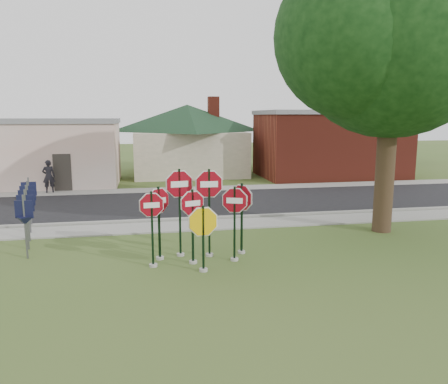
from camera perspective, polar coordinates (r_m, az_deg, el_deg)
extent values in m
plane|color=#3C5821|center=(12.21, -3.35, -10.95)|extent=(120.00, 120.00, 0.00)
cube|color=gray|center=(17.43, -5.65, -4.48)|extent=(60.00, 1.60, 0.06)
cube|color=black|center=(21.81, -6.68, -1.61)|extent=(60.00, 7.00, 0.04)
cube|color=gray|center=(26.03, -7.34, 0.27)|extent=(60.00, 1.60, 0.06)
cube|color=gray|center=(18.39, -5.92, -3.60)|extent=(60.00, 0.20, 0.14)
cylinder|color=#9C9991|center=(13.24, -4.05, -9.09)|extent=(0.24, 0.24, 0.08)
cube|color=black|center=(12.93, -4.11, -4.56)|extent=(0.07, 0.07, 2.24)
cylinder|color=white|center=(12.77, -4.15, -1.48)|extent=(0.98, 0.31, 1.02)
cylinder|color=maroon|center=(12.77, -4.15, -1.48)|extent=(0.91, 0.29, 0.95)
cube|color=white|center=(12.77, -4.15, -1.48)|extent=(0.45, 0.15, 0.16)
cylinder|color=#9C9991|center=(12.58, -2.70, -10.12)|extent=(0.24, 0.24, 0.08)
cube|color=black|center=(12.30, -2.74, -6.12)|extent=(0.06, 0.05, 1.90)
cylinder|color=white|center=(12.17, -2.76, -3.91)|extent=(1.16, 0.11, 1.16)
cylinder|color=#E4B108|center=(12.17, -2.76, -3.91)|extent=(1.08, 0.10, 1.08)
cylinder|color=#9C9991|center=(13.09, -9.23, -9.42)|extent=(0.24, 0.24, 0.08)
cube|color=black|center=(12.78, -9.36, -4.85)|extent=(0.06, 0.06, 2.24)
cylinder|color=white|center=(12.61, -9.45, -1.69)|extent=(0.98, 0.11, 0.98)
cylinder|color=maroon|center=(12.61, -9.45, -1.69)|extent=(0.91, 0.11, 0.91)
cube|color=white|center=(12.61, -9.45, -1.69)|extent=(0.45, 0.05, 0.16)
cylinder|color=#9C9991|center=(13.45, 1.37, -8.77)|extent=(0.24, 0.24, 0.08)
cube|color=black|center=(13.14, 1.39, -4.20)|extent=(0.07, 0.07, 2.29)
cylinder|color=white|center=(12.98, 1.40, -1.11)|extent=(1.00, 0.38, 1.06)
cylinder|color=maroon|center=(12.98, 1.40, -1.11)|extent=(0.93, 0.36, 0.98)
cube|color=white|center=(12.98, 1.40, -1.11)|extent=(0.46, 0.18, 0.17)
cylinder|color=#9C9991|center=(13.86, -1.91, -8.19)|extent=(0.24, 0.24, 0.08)
cube|color=black|center=(13.51, -1.94, -2.79)|extent=(0.06, 0.05, 2.76)
cylinder|color=white|center=(13.34, -1.96, 1.04)|extent=(1.17, 0.04, 1.17)
cylinder|color=maroon|center=(13.34, -1.96, 1.04)|extent=(1.09, 0.04, 1.09)
cube|color=white|center=(13.34, -1.96, 1.04)|extent=(0.54, 0.02, 0.19)
cylinder|color=#9C9991|center=(13.94, -5.69, -8.13)|extent=(0.24, 0.24, 0.08)
cube|color=black|center=(13.59, -5.79, -2.75)|extent=(0.07, 0.06, 2.76)
cylinder|color=white|center=(13.42, -5.85, 1.04)|extent=(1.17, 0.19, 1.18)
cylinder|color=maroon|center=(13.42, -5.85, 1.04)|extent=(1.08, 0.19, 1.09)
cube|color=white|center=(13.42, -5.85, 1.04)|extent=(0.54, 0.09, 0.19)
cylinder|color=#9C9991|center=(14.14, 2.30, -7.82)|extent=(0.24, 0.24, 0.08)
cube|color=black|center=(13.85, 2.33, -3.50)|extent=(0.08, 0.08, 2.27)
cylinder|color=white|center=(13.71, 2.35, -0.73)|extent=(0.68, 0.94, 1.15)
cylinder|color=maroon|center=(13.71, 2.35, -0.73)|extent=(0.63, 0.88, 1.06)
cube|color=white|center=(13.71, 2.35, -0.73)|extent=(0.31, 0.44, 0.18)
cylinder|color=#9C9991|center=(13.70, -8.35, -8.51)|extent=(0.24, 0.24, 0.08)
cube|color=black|center=(13.40, -8.47, -4.07)|extent=(0.08, 0.08, 2.26)
cylinder|color=white|center=(13.25, -8.55, -1.16)|extent=(0.90, 0.65, 1.10)
cylinder|color=maroon|center=(13.25, -8.55, -1.16)|extent=(0.84, 0.61, 1.02)
cube|color=white|center=(13.25, -8.55, -1.16)|extent=(0.42, 0.30, 0.18)
cube|color=#59595E|center=(14.67, -24.53, -4.18)|extent=(0.05, 0.05, 2.00)
cube|color=black|center=(14.56, -24.68, -2.08)|extent=(0.55, 0.13, 0.55)
cone|color=black|center=(14.63, -24.58, -3.42)|extent=(0.65, 0.65, 0.25)
cube|color=#59595E|center=(15.67, -24.37, -3.32)|extent=(0.05, 0.05, 2.00)
cube|color=black|center=(15.56, -24.52, -1.35)|extent=(0.55, 0.09, 0.55)
cone|color=black|center=(15.63, -24.43, -2.61)|extent=(0.62, 0.62, 0.25)
cube|color=#59595E|center=(16.66, -24.24, -2.56)|extent=(0.05, 0.05, 2.00)
cube|color=black|center=(16.56, -24.38, -0.70)|extent=(0.55, 0.05, 0.55)
cone|color=black|center=(16.63, -24.29, -1.89)|extent=(0.58, 0.58, 0.25)
cube|color=#59595E|center=(17.66, -24.12, -1.89)|extent=(0.05, 0.05, 2.00)
cube|color=black|center=(17.57, -24.25, -0.13)|extent=(0.55, 0.05, 0.55)
cone|color=black|center=(17.63, -24.17, -1.25)|extent=(0.58, 0.58, 0.25)
cube|color=#59595E|center=(18.66, -24.02, -1.29)|extent=(0.05, 0.05, 2.00)
cube|color=black|center=(18.57, -24.14, 0.37)|extent=(0.55, 0.09, 0.55)
cone|color=black|center=(18.63, -24.06, -0.69)|extent=(0.62, 0.62, 0.25)
cube|color=silver|center=(30.39, -25.10, 4.54)|extent=(12.00, 6.00, 4.00)
cube|color=gray|center=(30.30, -25.39, 8.39)|extent=(12.20, 6.20, 0.30)
cube|color=#332D28|center=(26.94, -20.33, 2.36)|extent=(1.00, 0.10, 2.20)
cube|color=beige|center=(33.61, -4.75, 5.17)|extent=(8.00, 8.00, 3.20)
pyramid|color=#16311D|center=(33.51, -4.84, 11.32)|extent=(11.60, 11.60, 2.00)
cube|color=maroon|center=(33.77, -1.39, 11.00)|extent=(0.80, 0.80, 1.60)
cube|color=maroon|center=(32.77, 13.67, 5.95)|extent=(10.00, 6.00, 4.50)
cube|color=gray|center=(32.70, 13.84, 10.06)|extent=(10.20, 6.20, 0.30)
cube|color=white|center=(29.25, 12.47, 6.24)|extent=(2.00, 0.08, 0.90)
cylinder|color=#302315|center=(17.36, 20.38, 4.32)|extent=(0.70, 0.70, 5.69)
sphere|color=black|center=(17.55, 21.31, 18.99)|extent=(7.56, 7.56, 7.56)
cylinder|color=#302315|center=(44.12, 21.61, 6.15)|extent=(0.50, 0.50, 4.00)
sphere|color=black|center=(44.08, 21.91, 10.82)|extent=(5.60, 5.60, 5.60)
imported|color=black|center=(26.59, -21.93, 1.92)|extent=(0.75, 0.57, 1.86)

